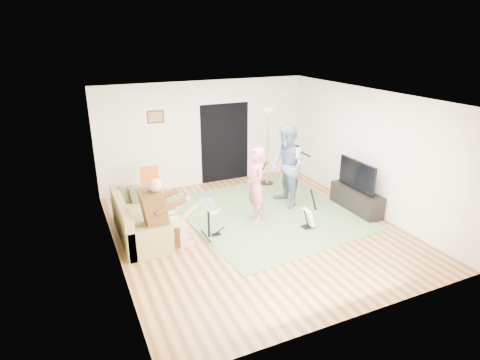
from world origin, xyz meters
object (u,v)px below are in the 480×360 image
(guitarist, at_px, (287,167))
(dining_chair, at_px, (151,195))
(singer, at_px, (256,185))
(television, at_px, (357,175))
(torchiere_lamp, at_px, (268,133))
(drum_kit, at_px, (209,223))
(tv_cabinet, at_px, (356,200))
(sofa, at_px, (136,224))
(guitar_spare, at_px, (309,217))

(guitarist, height_order, dining_chair, guitarist)
(singer, bearing_deg, television, 84.05)
(torchiere_lamp, bearing_deg, drum_kit, -138.57)
(singer, xyz_separation_m, tv_cabinet, (2.32, -0.48, -0.56))
(sofa, relative_size, drum_kit, 2.71)
(drum_kit, xyz_separation_m, dining_chair, (-0.72, 1.78, 0.03))
(guitarist, bearing_deg, sofa, -86.05)
(sofa, height_order, drum_kit, sofa)
(guitarist, height_order, guitar_spare, guitarist)
(guitarist, xyz_separation_m, torchiere_lamp, (0.27, 1.43, 0.43))
(tv_cabinet, bearing_deg, torchiere_lamp, 114.55)
(dining_chair, height_order, television, television)
(guitar_spare, height_order, television, television)
(torchiere_lamp, xyz_separation_m, tv_cabinet, (1.06, -2.31, -1.13))
(guitarist, xyz_separation_m, tv_cabinet, (1.33, -0.88, -0.70))
(guitarist, bearing_deg, drum_kit, -68.80)
(sofa, height_order, television, television)
(guitar_spare, xyz_separation_m, dining_chair, (-2.73, 2.25, 0.11))
(guitar_spare, bearing_deg, guitarist, 82.56)
(drum_kit, height_order, guitarist, guitarist)
(sofa, relative_size, guitarist, 1.04)
(guitar_spare, relative_size, torchiere_lamp, 0.43)
(singer, relative_size, guitarist, 0.85)
(tv_cabinet, relative_size, television, 1.25)
(drum_kit, xyz_separation_m, guitarist, (2.17, 0.73, 0.63))
(dining_chair, bearing_deg, guitar_spare, -32.12)
(guitar_spare, xyz_separation_m, television, (1.44, 0.31, 0.60))
(singer, xyz_separation_m, guitar_spare, (0.83, -0.79, -0.56))
(guitar_spare, height_order, torchiere_lamp, torchiere_lamp)
(dining_chair, bearing_deg, television, -17.58)
(singer, relative_size, television, 1.44)
(dining_chair, xyz_separation_m, tv_cabinet, (4.22, -1.93, -0.10))
(sofa, distance_m, tv_cabinet, 4.86)
(drum_kit, distance_m, torchiere_lamp, 3.43)
(singer, bearing_deg, drum_kit, -68.84)
(singer, bearing_deg, guitarist, 118.37)
(dining_chair, bearing_deg, singer, -30.05)
(dining_chair, bearing_deg, sofa, -109.42)
(torchiere_lamp, bearing_deg, tv_cabinet, -65.45)
(tv_cabinet, xyz_separation_m, television, (-0.05, 0.00, 0.60))
(drum_kit, bearing_deg, singer, 15.17)
(singer, bearing_deg, torchiere_lamp, 151.54)
(singer, bearing_deg, guitar_spare, 52.24)
(dining_chair, bearing_deg, drum_kit, -60.59)
(television, bearing_deg, singer, 168.06)
(guitarist, bearing_deg, tv_cabinet, 59.09)
(sofa, xyz_separation_m, television, (4.74, -0.81, 0.58))
(sofa, relative_size, tv_cabinet, 1.42)
(singer, relative_size, guitar_spare, 1.89)
(drum_kit, bearing_deg, dining_chair, 112.11)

